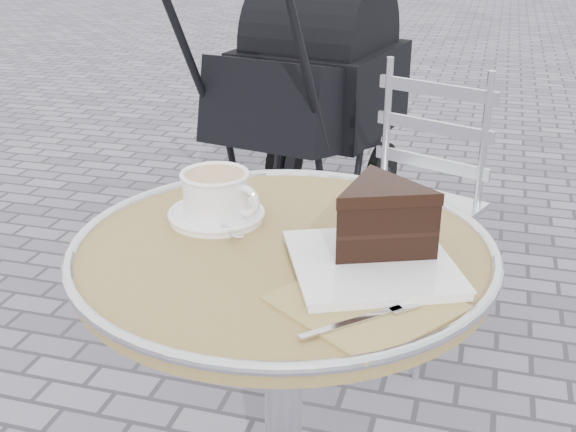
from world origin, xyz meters
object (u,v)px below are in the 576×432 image
(cake_plate_set, at_px, (379,229))
(bistro_chair, at_px, (419,175))
(cappuccino_set, at_px, (217,199))
(baby_stroller, at_px, (307,104))
(cafe_table, at_px, (283,328))

(cake_plate_set, bearing_deg, bistro_chair, 67.78)
(cappuccino_set, bearing_deg, baby_stroller, 114.34)
(cake_plate_set, relative_size, bistro_chair, 0.50)
(bistro_chair, xyz_separation_m, baby_stroller, (-0.53, 0.68, 0.00))
(cappuccino_set, bearing_deg, cake_plate_set, -1.34)
(baby_stroller, bearing_deg, cappuccino_set, -70.16)
(cafe_table, height_order, baby_stroller, baby_stroller)
(cafe_table, relative_size, bistro_chair, 0.89)
(cappuccino_set, height_order, baby_stroller, baby_stroller)
(cappuccino_set, relative_size, cake_plate_set, 0.45)
(cafe_table, relative_size, cake_plate_set, 1.79)
(cake_plate_set, distance_m, bistro_chair, 1.05)
(cafe_table, bearing_deg, baby_stroller, 103.32)
(cappuccino_set, bearing_deg, cafe_table, -10.73)
(cafe_table, height_order, cake_plate_set, cake_plate_set)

